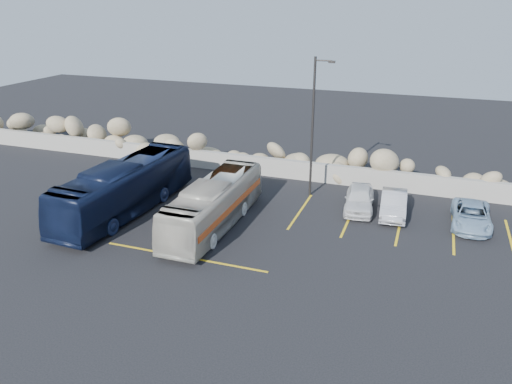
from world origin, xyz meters
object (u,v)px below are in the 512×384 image
(car_b, at_px, (394,204))
(car_d, at_px, (471,216))
(vintage_bus, at_px, (214,204))
(car_a, at_px, (359,199))
(tour_coach, at_px, (125,188))
(lamppost, at_px, (314,124))

(car_b, relative_size, car_d, 0.93)
(car_b, bearing_deg, vintage_bus, -155.67)
(car_d, bearing_deg, car_a, 178.38)
(tour_coach, bearing_deg, vintage_bus, 2.40)
(vintage_bus, bearing_deg, lamppost, 58.07)
(vintage_bus, relative_size, tour_coach, 0.87)
(car_a, bearing_deg, lamppost, 152.24)
(vintage_bus, height_order, car_d, vintage_bus)
(vintage_bus, height_order, tour_coach, tour_coach)
(car_b, bearing_deg, car_d, -5.27)
(car_b, bearing_deg, car_a, 174.26)
(tour_coach, xyz_separation_m, car_a, (11.89, 4.54, -0.76))
(vintage_bus, bearing_deg, car_b, 28.13)
(vintage_bus, xyz_separation_m, car_b, (8.47, 4.53, -0.60))
(car_a, relative_size, car_d, 0.95)
(lamppost, xyz_separation_m, tour_coach, (-8.86, -5.76, -2.89))
(lamppost, relative_size, car_a, 2.09)
(lamppost, distance_m, vintage_bus, 7.50)
(car_a, bearing_deg, tour_coach, -164.98)
(car_b, bearing_deg, tour_coach, -165.70)
(vintage_bus, bearing_deg, car_a, 34.65)
(tour_coach, xyz_separation_m, car_b, (13.72, 4.48, -0.78))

